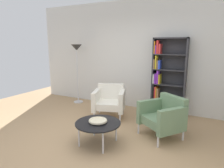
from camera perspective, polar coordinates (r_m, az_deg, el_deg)
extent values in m
plane|color=tan|center=(3.68, -7.27, -16.97)|extent=(8.32, 8.32, 0.00)
cube|color=silver|center=(5.44, 7.41, 8.26)|extent=(6.40, 0.12, 2.90)
cube|color=#333338|center=(5.11, 11.92, 2.27)|extent=(0.03, 0.30, 1.90)
cube|color=#333338|center=(4.96, 20.50, 1.52)|extent=(0.03, 0.30, 1.90)
cube|color=#333338|center=(4.96, 16.76, 12.61)|extent=(0.80, 0.30, 0.03)
cube|color=#333338|center=(5.25, 15.58, -8.20)|extent=(0.80, 0.30, 0.03)
cube|color=#333338|center=(5.16, 16.47, 2.13)|extent=(0.80, 0.02, 1.90)
cube|color=#333338|center=(5.14, 15.81, -4.17)|extent=(0.76, 0.28, 0.02)
cube|color=#333338|center=(5.06, 16.03, -0.15)|extent=(0.76, 0.28, 0.02)
cube|color=#333338|center=(5.00, 16.26, 3.98)|extent=(0.76, 0.28, 0.02)
cube|color=#333338|center=(4.97, 16.50, 8.20)|extent=(0.76, 0.28, 0.02)
cube|color=red|center=(5.27, 11.83, -6.10)|extent=(0.03, 0.25, 0.27)
cube|color=white|center=(5.23, 12.08, -6.18)|extent=(0.02, 0.19, 0.28)
cube|color=black|center=(5.23, 12.49, -6.07)|extent=(0.04, 0.22, 0.30)
cube|color=white|center=(5.22, 12.81, -6.36)|extent=(0.02, 0.19, 0.26)
cube|color=black|center=(5.14, 12.04, -1.98)|extent=(0.04, 0.21, 0.32)
cube|color=red|center=(5.15, 12.55, -2.21)|extent=(0.03, 0.23, 0.29)
cube|color=orange|center=(5.14, 12.88, -2.28)|extent=(0.02, 0.23, 0.28)
cube|color=olive|center=(5.10, 13.19, -2.58)|extent=(0.04, 0.17, 0.25)
cube|color=white|center=(5.08, 12.11, 1.58)|extent=(0.03, 0.20, 0.24)
cube|color=purple|center=(5.08, 12.67, 1.63)|extent=(0.04, 0.23, 0.25)
cube|color=purple|center=(5.03, 13.19, 1.98)|extent=(0.04, 0.18, 0.33)
cube|color=yellow|center=(5.05, 13.71, 1.45)|extent=(0.03, 0.23, 0.23)
cube|color=olive|center=(5.02, 12.29, 5.74)|extent=(0.03, 0.20, 0.24)
cube|color=yellow|center=(5.01, 12.77, 6.19)|extent=(0.02, 0.19, 0.33)
cube|color=olive|center=(5.01, 13.21, 5.55)|extent=(0.03, 0.22, 0.22)
cube|color=blue|center=(4.99, 13.65, 5.46)|extent=(0.04, 0.18, 0.21)
cube|color=orange|center=(5.01, 12.45, 10.27)|extent=(0.02, 0.21, 0.30)
cube|color=purple|center=(5.02, 12.83, 9.74)|extent=(0.02, 0.25, 0.21)
cube|color=red|center=(4.97, 13.16, 10.34)|extent=(0.04, 0.17, 0.32)
cube|color=red|center=(4.97, 13.81, 9.86)|extent=(0.04, 0.20, 0.24)
cylinder|color=black|center=(3.52, -4.09, -11.19)|extent=(0.80, 0.80, 0.02)
cylinder|color=silver|center=(3.55, -9.56, -14.68)|extent=(0.03, 0.03, 0.38)
cylinder|color=silver|center=(3.31, -2.62, -16.57)|extent=(0.03, 0.03, 0.38)
cylinder|color=silver|center=(3.91, -5.23, -12.04)|extent=(0.03, 0.03, 0.38)
cylinder|color=silver|center=(3.69, 1.23, -13.47)|extent=(0.03, 0.03, 0.38)
cylinder|color=beige|center=(3.52, -4.10, -10.89)|extent=(0.13, 0.13, 0.02)
cylinder|color=beige|center=(3.51, -4.10, -10.58)|extent=(0.32, 0.32, 0.02)
torus|color=beige|center=(3.50, -4.11, -10.40)|extent=(0.32, 0.32, 0.02)
cube|color=slate|center=(3.91, 14.10, -10.30)|extent=(0.86, 0.85, 0.16)
cube|color=slate|center=(3.99, 17.27, -5.90)|extent=(0.59, 0.48, 0.38)
cube|color=slate|center=(4.08, 11.14, -7.56)|extent=(0.45, 0.56, 0.46)
cube|color=slate|center=(3.64, 17.12, -10.25)|extent=(0.45, 0.56, 0.46)
cylinder|color=silver|center=(4.03, 7.68, -12.45)|extent=(0.04, 0.04, 0.24)
cylinder|color=silver|center=(3.60, 13.20, -15.74)|extent=(0.04, 0.04, 0.24)
cylinder|color=silver|center=(4.36, 14.16, -10.81)|extent=(0.04, 0.04, 0.24)
cylinder|color=silver|center=(3.96, 19.90, -13.50)|extent=(0.04, 0.04, 0.24)
cube|color=white|center=(4.75, -0.82, -5.99)|extent=(0.79, 0.75, 0.16)
cube|color=white|center=(4.94, -0.28, -2.07)|extent=(0.65, 0.32, 0.38)
cube|color=white|center=(4.76, -4.55, -4.60)|extent=(0.29, 0.62, 0.46)
cube|color=white|center=(4.66, 2.91, -4.94)|extent=(0.29, 0.62, 0.46)
cylinder|color=silver|center=(4.59, -5.23, -9.31)|extent=(0.04, 0.04, 0.24)
cylinder|color=silver|center=(4.49, 2.32, -9.78)|extent=(0.04, 0.04, 0.24)
cylinder|color=silver|center=(5.12, -3.61, -7.05)|extent=(0.04, 0.04, 0.24)
cylinder|color=silver|center=(5.03, 3.13, -7.40)|extent=(0.04, 0.04, 0.24)
cylinder|color=silver|center=(6.15, -9.70, -5.08)|extent=(0.28, 0.28, 0.02)
cylinder|color=silver|center=(5.96, -9.97, 2.66)|extent=(0.03, 0.03, 1.65)
cone|color=#2D2D2D|center=(5.90, -10.25, 10.37)|extent=(0.32, 0.32, 0.18)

